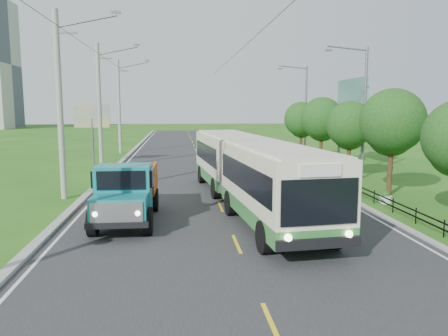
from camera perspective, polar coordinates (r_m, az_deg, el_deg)
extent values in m
plane|color=#1E5714|center=(16.12, 1.67, -9.93)|extent=(240.00, 240.00, 0.00)
cube|color=#28282B|center=(35.61, -2.66, -0.06)|extent=(14.00, 120.00, 0.02)
cube|color=#9E9E99|center=(35.91, -14.20, -0.12)|extent=(0.40, 120.00, 0.15)
cube|color=#9E9E99|center=(36.72, 8.55, 0.17)|extent=(0.30, 120.00, 0.10)
cube|color=silver|center=(35.84, -13.33, -0.19)|extent=(0.12, 120.00, 0.00)
cube|color=silver|center=(36.61, 7.79, 0.11)|extent=(0.12, 120.00, 0.00)
cube|color=yellow|center=(16.12, 1.67, -9.85)|extent=(0.12, 2.20, 0.00)
cube|color=black|center=(31.24, 12.83, -0.83)|extent=(0.04, 40.00, 0.60)
cylinder|color=gray|center=(24.99, -20.66, 7.55)|extent=(0.32, 0.32, 10.00)
cube|color=slate|center=(25.17, -19.95, 16.27)|extent=(1.20, 0.10, 0.10)
cube|color=slate|center=(24.91, -13.92, 19.17)|extent=(0.50, 0.18, 0.12)
cylinder|color=gray|center=(36.74, -15.96, 7.70)|extent=(0.32, 0.32, 10.00)
cube|color=slate|center=(36.86, -15.40, 13.64)|extent=(1.20, 0.10, 0.10)
cube|color=slate|center=(36.68, -11.30, 15.53)|extent=(0.50, 0.18, 0.12)
cylinder|color=gray|center=(48.61, -13.54, 7.76)|extent=(0.32, 0.32, 10.00)
cube|color=slate|center=(48.70, -13.09, 12.25)|extent=(1.20, 0.10, 0.10)
cube|color=slate|center=(48.56, -10.00, 13.65)|extent=(0.50, 0.18, 0.12)
cylinder|color=#382314|center=(26.27, 20.88, 0.26)|extent=(0.28, 0.28, 3.36)
sphere|color=#134414|center=(26.08, 21.15, 5.76)|extent=(3.60, 3.60, 3.60)
sphere|color=#134414|center=(26.65, 20.97, 4.25)|extent=(2.64, 2.64, 2.64)
cylinder|color=#382314|center=(31.72, 15.98, 1.40)|extent=(0.28, 0.28, 3.02)
sphere|color=#134414|center=(31.55, 16.14, 5.49)|extent=(3.24, 3.24, 3.24)
sphere|color=#134414|center=(32.12, 16.09, 4.37)|extent=(2.38, 2.38, 2.38)
cylinder|color=#382314|center=(37.31, 12.55, 2.62)|extent=(0.28, 0.28, 3.25)
sphere|color=#134414|center=(37.17, 12.66, 6.36)|extent=(3.48, 3.48, 3.48)
sphere|color=#134414|center=(37.73, 12.67, 5.32)|extent=(2.55, 2.55, 2.55)
cylinder|color=#382314|center=(43.02, 10.00, 3.25)|extent=(0.28, 0.28, 3.08)
sphere|color=#134414|center=(42.90, 10.08, 6.33)|extent=(3.30, 3.30, 3.30)
sphere|color=#134414|center=(43.46, 10.13, 5.48)|extent=(2.42, 2.42, 2.42)
cylinder|color=slate|center=(31.92, 17.86, 6.74)|extent=(0.20, 0.20, 9.00)
cylinder|color=slate|center=(31.63, 15.81, 14.81)|extent=(2.80, 0.10, 0.34)
cube|color=slate|center=(31.17, 13.50, 14.72)|extent=(0.45, 0.16, 0.12)
cylinder|color=slate|center=(45.09, 10.62, 7.21)|extent=(0.20, 0.20, 9.00)
cylinder|color=slate|center=(44.88, 9.01, 12.87)|extent=(2.80, 0.10, 0.34)
cube|color=slate|center=(44.55, 7.35, 12.75)|extent=(0.45, 0.16, 0.12)
cylinder|color=silver|center=(24.21, 20.30, -3.88)|extent=(0.64, 0.64, 0.40)
sphere|color=#134414|center=(24.17, 20.33, -3.30)|extent=(0.44, 0.44, 0.44)
cylinder|color=silver|center=(31.46, 13.86, -0.99)|extent=(0.64, 0.64, 0.40)
sphere|color=#134414|center=(31.42, 13.88, -0.54)|extent=(0.44, 0.44, 0.44)
cylinder|color=silver|center=(39.00, 9.88, 0.81)|extent=(0.64, 0.64, 0.40)
sphere|color=#134414|center=(38.97, 9.89, 1.17)|extent=(0.44, 0.44, 0.44)
cylinder|color=slate|center=(40.01, -16.76, 3.36)|extent=(0.20, 0.20, 4.00)
cube|color=yellow|center=(39.91, -16.89, 6.51)|extent=(3.00, 0.15, 2.00)
cylinder|color=slate|center=(35.81, 17.67, 3.63)|extent=(0.24, 0.24, 5.00)
cylinder|color=slate|center=(40.43, 14.83, 4.18)|extent=(0.24, 0.24, 5.00)
cube|color=#144C47|center=(38.04, 16.35, 8.89)|extent=(0.20, 6.00, 3.00)
cube|color=#307A35|center=(17.73, 6.79, -5.37)|extent=(3.56, 8.56, 0.61)
cube|color=beige|center=(17.47, 6.86, -0.97)|extent=(3.56, 8.56, 2.14)
cube|color=black|center=(17.46, 6.86, -0.93)|extent=(3.54, 7.90, 1.06)
cube|color=#307A35|center=(26.43, 0.56, -0.92)|extent=(3.50, 8.00, 0.61)
cube|color=beige|center=(26.25, 0.56, 2.05)|extent=(3.50, 8.00, 2.14)
cube|color=black|center=(26.25, 0.56, 2.07)|extent=(3.48, 7.34, 1.06)
cube|color=#4C4C4C|center=(21.99, 2.98, 0.10)|extent=(2.70, 1.35, 2.64)
cube|color=black|center=(13.66, 12.39, -4.37)|extent=(2.49, 0.30, 1.44)
cylinder|color=black|center=(15.04, 5.32, -8.98)|extent=(0.46, 1.18, 1.16)
cylinder|color=black|center=(15.92, 14.09, -8.23)|extent=(0.46, 1.18, 1.16)
cylinder|color=black|center=(20.14, 0.83, -4.60)|extent=(0.46, 1.18, 1.16)
cylinder|color=black|center=(20.81, 7.62, -4.26)|extent=(0.46, 1.18, 1.16)
cylinder|color=black|center=(23.77, -1.12, -2.67)|extent=(0.46, 1.18, 1.16)
cylinder|color=black|center=(24.34, 4.71, -2.44)|extent=(0.46, 1.18, 1.16)
cylinder|color=black|center=(28.74, -2.96, -0.83)|extent=(0.46, 1.18, 1.16)
cylinder|color=black|center=(29.21, 1.92, -0.69)|extent=(0.46, 1.18, 1.16)
cube|color=teal|center=(17.17, -13.50, -5.24)|extent=(2.11, 1.42, 1.00)
cube|color=teal|center=(18.52, -12.91, -2.69)|extent=(2.21, 1.62, 2.00)
cube|color=black|center=(18.44, -12.96, -1.16)|extent=(2.43, 1.32, 0.70)
cube|color=black|center=(19.49, -12.52, -5.00)|extent=(1.06, 6.00, 0.25)
cube|color=#C55A12|center=(20.95, -12.04, -1.31)|extent=(2.33, 3.02, 1.30)
cylinder|color=black|center=(17.67, -16.74, -6.82)|extent=(0.36, 1.10, 1.10)
cylinder|color=black|center=(17.38, -9.91, -6.84)|extent=(0.36, 1.10, 1.10)
cylinder|color=black|center=(21.49, -14.68, -4.14)|extent=(0.36, 1.10, 1.10)
cylinder|color=black|center=(21.25, -9.08, -4.11)|extent=(0.36, 1.10, 1.10)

